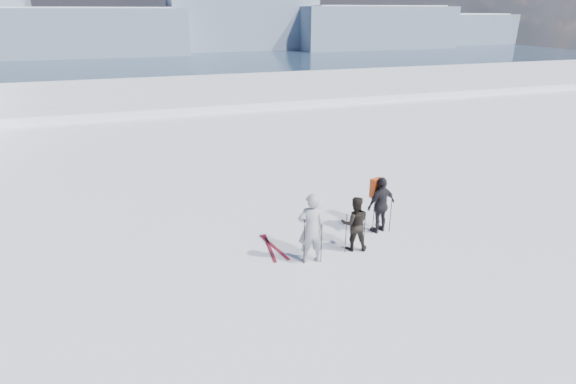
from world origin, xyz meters
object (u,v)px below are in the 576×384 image
skis_loose (272,247)px  skier_dark (355,223)px  skier_pack (381,205)px  skier_grey (311,228)px

skis_loose → skier_dark: bearing=-19.3°
skier_dark → skier_pack: (1.26, 0.77, 0.09)m
skier_pack → skis_loose: 3.61m
skier_grey → skier_dark: skier_grey is taller
skier_grey → skier_dark: bearing=-164.2°
skier_grey → skis_loose: 1.65m
skier_dark → skier_grey: bearing=26.7°
skier_dark → skier_pack: bearing=-132.3°
skier_dark → skis_loose: size_ratio=0.96×
skier_grey → skier_pack: size_ratio=1.12×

